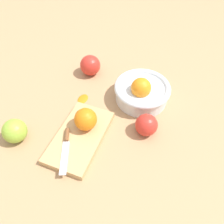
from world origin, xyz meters
TOP-DOWN VIEW (x-y plane):
  - ground_plane at (0.00, 0.00)m, footprint 2.40×2.40m
  - bowl at (-0.14, 0.14)m, footprint 0.20×0.20m
  - cutting_board at (0.10, -0.00)m, footprint 0.26×0.15m
  - orange_on_board at (0.06, 0.01)m, footprint 0.07×0.07m
  - knife at (0.15, -0.02)m, footprint 0.15×0.07m
  - apple_front_right at (0.16, -0.19)m, footprint 0.08×0.08m
  - apple_front_left at (-0.21, -0.09)m, footprint 0.08×0.08m
  - apple_back_center at (0.00, 0.19)m, footprint 0.07×0.07m
  - citrus_peel at (-0.07, -0.07)m, footprint 0.05×0.04m

SIDE VIEW (x-z plane):
  - ground_plane at x=0.00m, z-range 0.00..0.00m
  - citrus_peel at x=-0.07m, z-range 0.00..0.01m
  - cutting_board at x=0.10m, z-range 0.00..0.02m
  - knife at x=0.15m, z-range 0.02..0.03m
  - apple_back_center at x=0.00m, z-range 0.00..0.07m
  - apple_front_right at x=0.16m, z-range 0.00..0.08m
  - bowl at x=-0.14m, z-range -0.01..0.09m
  - apple_front_left at x=-0.21m, z-range 0.00..0.08m
  - orange_on_board at x=0.06m, z-range 0.02..0.10m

